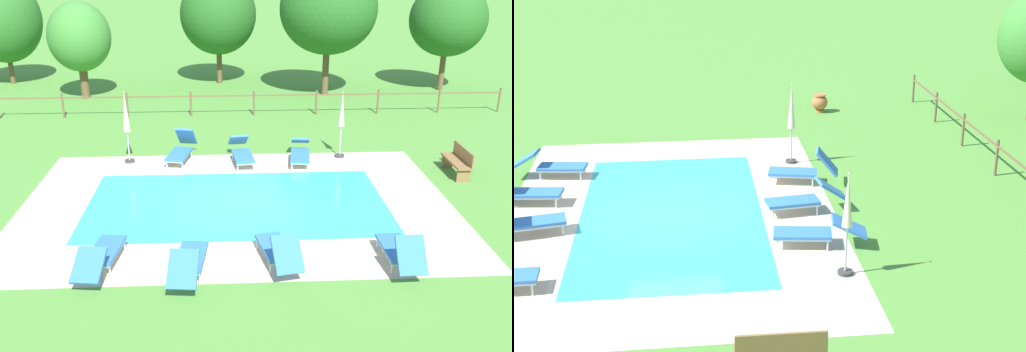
# 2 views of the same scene
# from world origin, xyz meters

# --- Properties ---
(ground_plane) EXTENTS (160.00, 160.00, 0.00)m
(ground_plane) POSITION_xyz_m (0.00, 0.00, 0.00)
(ground_plane) COLOR #518E38
(pool_deck_paving) EXTENTS (11.76, 8.04, 0.01)m
(pool_deck_paving) POSITION_xyz_m (0.00, 0.00, 0.00)
(pool_deck_paving) COLOR beige
(pool_deck_paving) RESTS_ON ground
(swimming_pool_water) EXTENTS (8.16, 4.44, 0.01)m
(swimming_pool_water) POSITION_xyz_m (0.00, 0.00, 0.01)
(swimming_pool_water) COLOR #38C6D1
(swimming_pool_water) RESTS_ON ground
(pool_coping_rim) EXTENTS (8.64, 4.92, 0.01)m
(pool_coping_rim) POSITION_xyz_m (0.00, 0.00, 0.01)
(pool_coping_rim) COLOR beige
(pool_coping_rim) RESTS_ON ground
(sun_lounger_north_near_steps) EXTENTS (0.96, 1.95, 0.98)m
(sun_lounger_north_near_steps) POSITION_xyz_m (0.84, -3.33, 0.39)
(sun_lounger_north_near_steps) COLOR #3370BC
(sun_lounger_north_near_steps) RESTS_ON ground
(sun_lounger_north_mid) EXTENTS (0.84, 2.10, 0.77)m
(sun_lounger_north_mid) POSITION_xyz_m (-3.00, -3.30, 0.36)
(sun_lounger_north_mid) COLOR #3370BC
(sun_lounger_north_mid) RESTS_ON ground
(sun_lounger_north_far) EXTENTS (0.87, 2.14, 0.70)m
(sun_lounger_north_far) POSITION_xyz_m (2.15, 3.22, 0.35)
(sun_lounger_north_far) COLOR #3370BC
(sun_lounger_north_far) RESTS_ON ground
(sun_lounger_north_end) EXTENTS (0.65, 1.86, 1.00)m
(sun_lounger_north_end) POSITION_xyz_m (3.49, -3.52, 0.40)
(sun_lounger_north_end) COLOR #3370BC
(sun_lounger_north_end) RESTS_ON ground
(sun_lounger_south_near_corner) EXTENTS (0.97, 1.95, 0.98)m
(sun_lounger_south_near_corner) POSITION_xyz_m (-1.76, 3.53, 0.39)
(sun_lounger_south_near_corner) COLOR #3370BC
(sun_lounger_south_near_corner) RESTS_ON ground
(sun_lounger_south_mid) EXTENTS (0.80, 2.02, 0.88)m
(sun_lounger_south_mid) POSITION_xyz_m (-1.09, -3.68, 0.38)
(sun_lounger_south_mid) COLOR #3370BC
(sun_lounger_south_mid) RESTS_ON ground
(sun_lounger_south_far) EXTENTS (0.84, 2.07, 0.82)m
(sun_lounger_south_far) POSITION_xyz_m (0.22, 3.25, 0.37)
(sun_lounger_south_far) COLOR #3370BC
(sun_lounger_south_far) RESTS_ON ground
(patio_umbrella_closed_row_west) EXTENTS (0.32, 0.32, 2.36)m
(patio_umbrella_closed_row_west) POSITION_xyz_m (-3.46, 3.46, 1.48)
(patio_umbrella_closed_row_west) COLOR #383838
(patio_umbrella_closed_row_west) RESTS_ON ground
(patio_umbrella_closed_row_mid_west) EXTENTS (0.32, 0.32, 2.25)m
(patio_umbrella_closed_row_mid_west) POSITION_xyz_m (3.54, 3.60, 1.40)
(patio_umbrella_closed_row_mid_west) COLOR #383838
(patio_umbrella_closed_row_mid_west) RESTS_ON ground
(wooden_bench_lawn_side) EXTENTS (0.46, 1.50, 0.87)m
(wooden_bench_lawn_side) POSITION_xyz_m (6.89, 1.81, 0.47)
(wooden_bench_lawn_side) COLOR olive
(wooden_bench_lawn_side) RESTS_ON ground
(perimeter_fence) EXTENTS (21.28, 0.08, 1.05)m
(perimeter_fence) POSITION_xyz_m (0.91, 8.98, 0.68)
(perimeter_fence) COLOR brown
(perimeter_fence) RESTS_ON ground
(tree_far_west) EXTENTS (2.85, 2.85, 4.44)m
(tree_far_west) POSITION_xyz_m (-6.91, 12.39, 2.84)
(tree_far_west) COLOR brown
(tree_far_west) RESTS_ON ground
(tree_west_mid) EXTENTS (3.67, 3.67, 5.20)m
(tree_west_mid) POSITION_xyz_m (10.50, 13.23, 3.43)
(tree_west_mid) COLOR brown
(tree_west_mid) RESTS_ON ground
(tree_centre) EXTENTS (3.87, 3.87, 5.51)m
(tree_centre) POSITION_xyz_m (-0.59, 15.42, 3.51)
(tree_centre) COLOR brown
(tree_centre) RESTS_ON ground
(tree_east_mid) EXTENTS (3.78, 3.78, 5.40)m
(tree_east_mid) POSITION_xyz_m (-11.50, 15.88, 3.25)
(tree_east_mid) COLOR brown
(tree_east_mid) RESTS_ON ground
(tree_far_east) EXTENTS (4.50, 4.50, 6.08)m
(tree_far_east) POSITION_xyz_m (4.52, 12.50, 4.01)
(tree_far_east) COLOR brown
(tree_far_east) RESTS_ON ground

